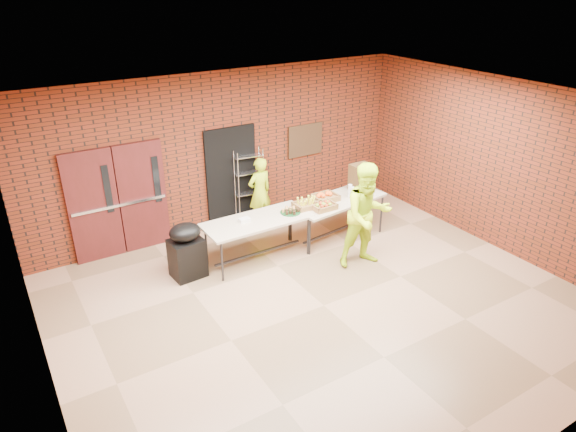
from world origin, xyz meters
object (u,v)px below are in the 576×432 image
object	(u,v)px
wire_rack	(249,187)
volunteer_woman	(260,192)
coffee_dispenser	(362,178)
volunteer_man	(367,215)
table_right	(338,203)
table_left	(258,223)
covered_grill	(187,250)

from	to	relation	value
wire_rack	volunteer_woman	bearing A→B (deg)	-52.62
coffee_dispenser	volunteer_man	xyz separation A→B (m)	(-0.89, -1.25, -0.12)
wire_rack	table_right	world-z (taller)	wire_rack
table_left	volunteer_man	xyz separation A→B (m)	(1.59, -1.14, 0.22)
coffee_dispenser	covered_grill	xyz separation A→B (m)	(-3.80, 0.03, -0.58)
table_left	table_right	bearing A→B (deg)	-0.94
table_left	volunteer_man	bearing A→B (deg)	-35.98
table_right	volunteer_woman	distance (m)	1.65
covered_grill	volunteer_woman	xyz separation A→B (m)	(2.06, 1.10, 0.24)
wire_rack	volunteer_man	distance (m)	2.79
covered_grill	table_left	bearing A→B (deg)	-10.54
table_right	table_left	bearing A→B (deg)	172.17
coffee_dispenser	volunteer_man	world-z (taller)	volunteer_man
volunteer_man	table_right	bearing A→B (deg)	90.99
wire_rack	coffee_dispenser	size ratio (longest dim) A/B	2.97
table_right	covered_grill	xyz separation A→B (m)	(-3.11, 0.16, -0.24)
volunteer_woman	volunteer_man	distance (m)	2.54
covered_grill	volunteer_man	bearing A→B (deg)	-28.25
covered_grill	volunteer_woman	bearing A→B (deg)	23.73
covered_grill	volunteer_man	size ratio (longest dim) A/B	0.53
table_left	covered_grill	xyz separation A→B (m)	(-1.32, 0.14, -0.24)
wire_rack	covered_grill	world-z (taller)	wire_rack
table_left	volunteer_man	world-z (taller)	volunteer_man
covered_grill	volunteer_woman	size ratio (longest dim) A/B	0.68
table_right	coffee_dispenser	xyz separation A→B (m)	(0.69, 0.14, 0.34)
table_left	coffee_dispenser	xyz separation A→B (m)	(2.47, 0.11, 0.34)
coffee_dispenser	volunteer_man	size ratio (longest dim) A/B	0.28
volunteer_woman	covered_grill	bearing A→B (deg)	21.52
wire_rack	table_left	world-z (taller)	wire_rack
volunteer_man	wire_rack	bearing A→B (deg)	121.59
table_left	table_right	world-z (taller)	table_left
table_left	coffee_dispenser	size ratio (longest dim) A/B	3.65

